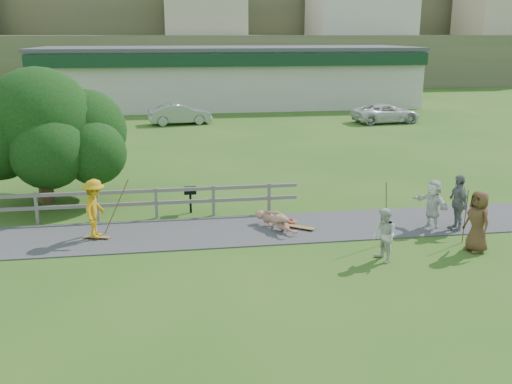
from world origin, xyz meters
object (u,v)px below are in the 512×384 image
(skater_rider, at_px, (95,212))
(spectator_b, at_px, (458,203))
(spectator_c, at_px, (478,221))
(car_white, at_px, (386,113))
(skater_fallen, at_px, (276,221))
(spectator_d, at_px, (433,205))
(spectator_a, at_px, (384,236))
(bbq, at_px, (190,200))
(car_silver, at_px, (180,114))
(tree, at_px, (42,144))

(skater_rider, bearing_deg, spectator_b, -83.50)
(spectator_c, bearing_deg, skater_rider, -116.09)
(spectator_b, bearing_deg, car_white, 167.12)
(skater_fallen, height_order, car_white, car_white)
(spectator_d, xyz_separation_m, car_white, (7.11, 22.37, -0.15))
(skater_rider, xyz_separation_m, car_white, (17.94, 21.75, -0.25))
(spectator_a, height_order, spectator_b, spectator_b)
(spectator_a, bearing_deg, bbq, -147.74)
(spectator_d, xyz_separation_m, bbq, (-7.80, 2.98, -0.36))
(spectator_c, bearing_deg, spectator_a, -95.85)
(skater_fallen, bearing_deg, spectator_a, -80.22)
(spectator_d, height_order, car_silver, spectator_d)
(skater_fallen, relative_size, spectator_c, 0.98)
(skater_rider, height_order, spectator_b, spectator_b)
(spectator_b, height_order, tree, tree)
(spectator_d, height_order, bbq, spectator_d)
(tree, bearing_deg, bbq, -22.49)
(skater_rider, distance_m, car_white, 28.19)
(skater_fallen, bearing_deg, spectator_c, -55.57)
(skater_fallen, distance_m, spectator_c, 6.17)
(spectator_b, xyz_separation_m, spectator_c, (-0.33, -1.82, -0.02))
(bbq, bearing_deg, spectator_b, -19.24)
(car_silver, bearing_deg, spectator_d, -170.19)
(tree, bearing_deg, car_white, 40.19)
(car_silver, relative_size, car_white, 0.89)
(skater_rider, relative_size, spectator_a, 1.19)
(spectator_c, xyz_separation_m, bbq, (-8.20, 5.07, -0.46))
(spectator_d, bearing_deg, tree, -129.25)
(skater_rider, height_order, car_silver, skater_rider)
(spectator_a, relative_size, spectator_d, 0.93)
(spectator_c, xyz_separation_m, spectator_d, (-0.40, 2.09, -0.10))
(spectator_c, distance_m, car_silver, 27.22)
(car_white, bearing_deg, tree, 123.74)
(tree, bearing_deg, spectator_b, -21.49)
(skater_fallen, distance_m, tree, 9.50)
(spectator_d, bearing_deg, skater_rider, -111.01)
(skater_rider, distance_m, spectator_b, 11.60)
(spectator_c, bearing_deg, car_silver, -175.32)
(tree, distance_m, bbq, 6.11)
(skater_fallen, height_order, spectator_c, spectator_c)
(spectator_b, distance_m, car_white, 23.53)
(skater_rider, relative_size, car_silver, 0.42)
(skater_fallen, distance_m, spectator_b, 5.94)
(spectator_b, xyz_separation_m, tree, (-13.93, 5.48, 1.33))
(spectator_b, distance_m, spectator_d, 0.79)
(spectator_a, bearing_deg, spectator_d, 121.56)
(skater_fallen, height_order, spectator_d, spectator_d)
(car_silver, bearing_deg, car_white, -103.85)
(tree, bearing_deg, car_silver, 73.41)
(spectator_d, bearing_deg, spectator_c, -6.97)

